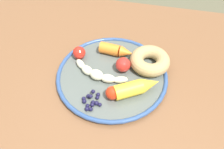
% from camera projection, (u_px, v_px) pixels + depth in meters
% --- Properties ---
extents(dining_table, '(1.14, 0.89, 0.75)m').
position_uv_depth(dining_table, '(101.00, 102.00, 0.72)').
color(dining_table, brown).
rests_on(dining_table, ground_plane).
extents(plate, '(0.32, 0.32, 0.02)m').
position_uv_depth(plate, '(112.00, 75.00, 0.67)').
color(plate, '#515954').
rests_on(plate, dining_table).
extents(banana, '(0.17, 0.08, 0.03)m').
position_uv_depth(banana, '(98.00, 74.00, 0.65)').
color(banana, beige).
rests_on(banana, plate).
extents(carrot_orange, '(0.10, 0.04, 0.04)m').
position_uv_depth(carrot_orange, '(117.00, 50.00, 0.70)').
color(carrot_orange, orange).
rests_on(carrot_orange, plate).
extents(carrot_yellow, '(0.13, 0.10, 0.04)m').
position_uv_depth(carrot_yellow, '(137.00, 87.00, 0.61)').
color(carrot_yellow, yellow).
rests_on(carrot_yellow, plate).
extents(donut, '(0.16, 0.16, 0.04)m').
position_uv_depth(donut, '(150.00, 61.00, 0.67)').
color(donut, tan).
rests_on(donut, plate).
extents(blueberry_pile, '(0.06, 0.06, 0.02)m').
position_uv_depth(blueberry_pile, '(91.00, 101.00, 0.59)').
color(blueberry_pile, '#191638').
rests_on(blueberry_pile, plate).
extents(tomato_near, '(0.04, 0.04, 0.04)m').
position_uv_depth(tomato_near, '(79.00, 53.00, 0.69)').
color(tomato_near, red).
rests_on(tomato_near, plate).
extents(tomato_mid, '(0.04, 0.04, 0.04)m').
position_uv_depth(tomato_mid, '(112.00, 93.00, 0.60)').
color(tomato_mid, red).
rests_on(tomato_mid, plate).
extents(tomato_far, '(0.04, 0.04, 0.04)m').
position_uv_depth(tomato_far, '(123.00, 65.00, 0.66)').
color(tomato_far, red).
rests_on(tomato_far, plate).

